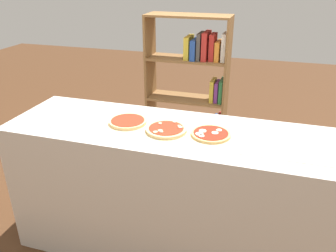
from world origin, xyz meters
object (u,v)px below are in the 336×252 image
at_px(pizza_mozzarella_2, 211,134).
at_px(bookshelf, 196,100).
at_px(pizza_mushroom_1, 166,129).
at_px(pizza_plain_0, 128,122).

distance_m(pizza_mozzarella_2, bookshelf, 1.15).
distance_m(pizza_mushroom_1, bookshelf, 1.13).
bearing_deg(pizza_plain_0, pizza_mushroom_1, -8.78).
height_order(pizza_mozzarella_2, bookshelf, bookshelf).
bearing_deg(pizza_mushroom_1, bookshelf, 92.79).
relative_size(pizza_mozzarella_2, bookshelf, 0.16).
xyz_separation_m(pizza_plain_0, bookshelf, (0.22, 1.07, -0.21)).
bearing_deg(bookshelf, pizza_plain_0, -101.49).
height_order(pizza_plain_0, bookshelf, bookshelf).
distance_m(pizza_plain_0, bookshelf, 1.11).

